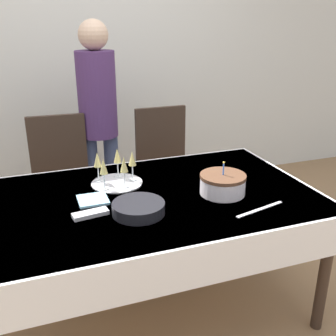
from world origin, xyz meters
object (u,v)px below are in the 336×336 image
person_standing (98,111)px  birthday_cake (223,184)px  dining_chair_far_right (165,166)px  plate_stack_main (138,208)px  champagne_tray (116,170)px  dining_chair_far_left (62,179)px

person_standing → birthday_cake: bearing=-69.0°
dining_chair_far_right → plate_stack_main: size_ratio=3.83×
birthday_cake → champagne_tray: birthday_cake is taller
dining_chair_far_left → person_standing: 0.56m
person_standing → dining_chair_far_left: bearing=-150.2°
champagne_tray → plate_stack_main: size_ratio=1.14×
dining_chair_far_left → dining_chair_far_right: size_ratio=1.00×
dining_chair_far_left → dining_chair_far_right: bearing=0.0°
dining_chair_far_right → birthday_cake: 1.00m
birthday_cake → champagne_tray: 0.60m
person_standing → dining_chair_far_right: bearing=-21.6°
dining_chair_far_right → champagne_tray: dining_chair_far_right is taller
dining_chair_far_left → birthday_cake: (0.76, -0.97, 0.24)m
dining_chair_far_right → champagne_tray: bearing=-129.1°
champagne_tray → person_standing: bearing=85.8°
birthday_cake → person_standing: person_standing is taller
dining_chair_far_left → champagne_tray: bearing=-68.1°
dining_chair_far_left → plate_stack_main: 1.09m
champagne_tray → person_standing: person_standing is taller
dining_chair_far_left → dining_chair_far_right: (0.78, 0.00, 0.00)m
dining_chair_far_left → person_standing: person_standing is taller
champagne_tray → plate_stack_main: 0.40m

